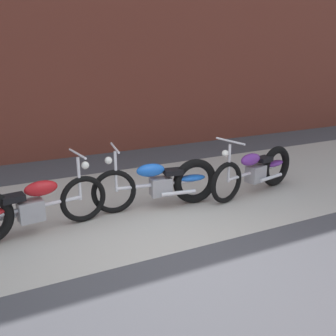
{
  "coord_description": "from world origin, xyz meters",
  "views": [
    {
      "loc": [
        -1.91,
        -3.7,
        2.36
      ],
      "look_at": [
        0.43,
        1.01,
        0.75
      ],
      "focal_mm": 41.27,
      "sensor_mm": 36.0,
      "label": 1
    }
  ],
  "objects": [
    {
      "name": "sidewalk_slab",
      "position": [
        0.0,
        1.75,
        0.0
      ],
      "size": [
        36.0,
        3.5,
        0.01
      ],
      "primitive_type": "cube",
      "color": "#B2ADA3",
      "rests_on": "ground"
    },
    {
      "name": "motorcycle_red",
      "position": [
        -1.52,
        1.29,
        0.4
      ],
      "size": [
        2.0,
        0.58,
        1.03
      ],
      "rotation": [
        0.0,
        0.0,
        0.13
      ],
      "color": "black",
      "rests_on": "ground"
    },
    {
      "name": "motorcycle_blue",
      "position": [
        0.57,
        1.37,
        0.4
      ],
      "size": [
        2.0,
        0.64,
        1.03
      ],
      "rotation": [
        0.0,
        0.0,
        3.0
      ],
      "color": "black",
      "rests_on": "ground"
    },
    {
      "name": "motorcycle_purple",
      "position": [
        2.3,
        1.26,
        0.4
      ],
      "size": [
        1.98,
        0.71,
        1.03
      ],
      "rotation": [
        0.0,
        0.0,
        3.37
      ],
      "color": "black",
      "rests_on": "ground"
    },
    {
      "name": "brick_building_wall",
      "position": [
        0.0,
        5.2,
        3.18
      ],
      "size": [
        36.0,
        0.5,
        6.35
      ],
      "primitive_type": "cube",
      "color": "brown",
      "rests_on": "ground"
    },
    {
      "name": "ground_plane",
      "position": [
        0.0,
        0.0,
        0.0
      ],
      "size": [
        80.0,
        80.0,
        0.0
      ],
      "primitive_type": "plane",
      "color": "#47474C"
    }
  ]
}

